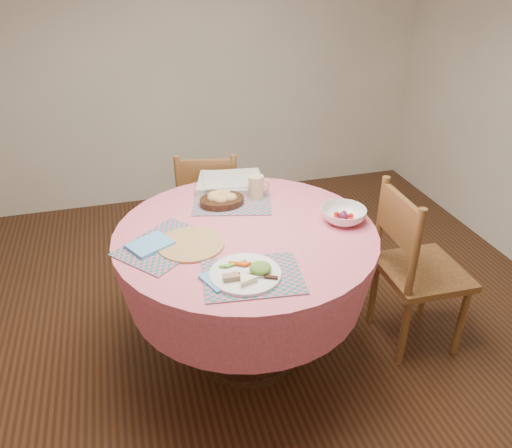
% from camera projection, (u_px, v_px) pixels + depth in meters
% --- Properties ---
extents(ground, '(4.00, 4.00, 0.00)m').
position_uv_depth(ground, '(247.00, 350.00, 2.71)').
color(ground, '#331C0F').
rests_on(ground, ground).
extents(room_envelope, '(4.01, 4.01, 2.71)m').
position_uv_depth(room_envelope, '(243.00, 8.00, 1.86)').
color(room_envelope, silver).
rests_on(room_envelope, ground).
extents(dining_table, '(1.24, 1.24, 0.75)m').
position_uv_depth(dining_table, '(246.00, 265.00, 2.43)').
color(dining_table, pink).
rests_on(dining_table, ground).
extents(chair_right, '(0.42, 0.44, 0.92)m').
position_uv_depth(chair_right, '(414.00, 266.00, 2.56)').
color(chair_right, brown).
rests_on(chair_right, ground).
extents(chair_back, '(0.47, 0.46, 0.86)m').
position_uv_depth(chair_back, '(209.00, 209.00, 3.18)').
color(chair_back, brown).
rests_on(chair_back, ground).
extents(placemat_front, '(0.43, 0.34, 0.01)m').
position_uv_depth(placemat_front, '(252.00, 276.00, 2.02)').
color(placemat_front, '#147268').
rests_on(placemat_front, dining_table).
extents(placemat_left, '(0.50, 0.49, 0.01)m').
position_uv_depth(placemat_left, '(165.00, 245.00, 2.22)').
color(placemat_left, '#147268').
rests_on(placemat_left, dining_table).
extents(placemat_back, '(0.46, 0.39, 0.01)m').
position_uv_depth(placemat_back, '(232.00, 202.00, 2.59)').
color(placemat_back, '#147268').
rests_on(placemat_back, dining_table).
extents(wicker_trivet, '(0.30, 0.30, 0.01)m').
position_uv_depth(wicker_trivet, '(191.00, 244.00, 2.22)').
color(wicker_trivet, olive).
rests_on(wicker_trivet, dining_table).
extents(napkin_near, '(0.22, 0.20, 0.01)m').
position_uv_depth(napkin_near, '(226.00, 277.00, 2.00)').
color(napkin_near, '#5AA1E8').
rests_on(napkin_near, dining_table).
extents(napkin_far, '(0.23, 0.21, 0.01)m').
position_uv_depth(napkin_far, '(150.00, 245.00, 2.21)').
color(napkin_far, '#5AA1E8').
rests_on(napkin_far, placemat_left).
extents(dinner_plate, '(0.29, 0.29, 0.05)m').
position_uv_depth(dinner_plate, '(247.00, 273.00, 2.01)').
color(dinner_plate, white).
rests_on(dinner_plate, placemat_front).
extents(bread_bowl, '(0.23, 0.23, 0.08)m').
position_uv_depth(bread_bowl, '(221.00, 198.00, 2.55)').
color(bread_bowl, black).
rests_on(bread_bowl, placemat_back).
extents(latte_mug, '(0.12, 0.08, 0.12)m').
position_uv_depth(latte_mug, '(256.00, 187.00, 2.61)').
color(latte_mug, '#CEB88E').
rests_on(latte_mug, placemat_back).
extents(fruit_bowl, '(0.27, 0.27, 0.07)m').
position_uv_depth(fruit_bowl, '(343.00, 215.00, 2.40)').
color(fruit_bowl, white).
rests_on(fruit_bowl, dining_table).
extents(newspaper_stack, '(0.40, 0.35, 0.04)m').
position_uv_depth(newspaper_stack, '(230.00, 182.00, 2.75)').
color(newspaper_stack, silver).
rests_on(newspaper_stack, dining_table).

